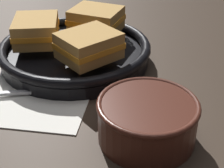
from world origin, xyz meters
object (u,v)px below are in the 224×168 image
Objects in this scene: sandwich_near_left at (96,20)px; sandwich_far_left at (89,46)px; sandwich_near_right at (36,30)px; soup_bowl at (147,118)px; skillet at (75,52)px; spoon at (46,90)px.

sandwich_near_left is 0.12m from sandwich_far_left.
sandwich_near_right is 0.91× the size of sandwich_far_left.
soup_bowl is 1.19× the size of sandwich_near_right.
sandwich_near_left is at bearing 116.12° from soup_bowl.
sandwich_near_right is 0.12m from sandwich_far_left.
sandwich_near_right reaches higher than skillet.
soup_bowl is 0.20m from spoon.
spoon is at bearing -132.67° from sandwich_far_left.
sandwich_near_left is 0.96× the size of sandwich_near_right.
soup_bowl is 0.19m from sandwich_far_left.
sandwich_near_left is at bearing 67.05° from skillet.
sandwich_near_left and sandwich_far_left have the same top height.
skillet is (0.02, 0.12, 0.01)m from spoon.
skillet is at bearing 127.05° from sandwich_far_left.
sandwich_far_left reaches higher than skillet.
sandwich_near_left reaches higher than soup_bowl.
sandwich_near_left is at bearing 60.07° from spoon.
sandwich_near_right is at bearing 139.93° from soup_bowl.
sandwich_far_left is (0.12, -0.05, 0.00)m from sandwich_near_right.
spoon is (-0.18, 0.08, -0.03)m from soup_bowl.
sandwich_far_left is (0.02, -0.12, 0.00)m from sandwich_near_left.
sandwich_far_left is at bearing 128.65° from soup_bowl.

